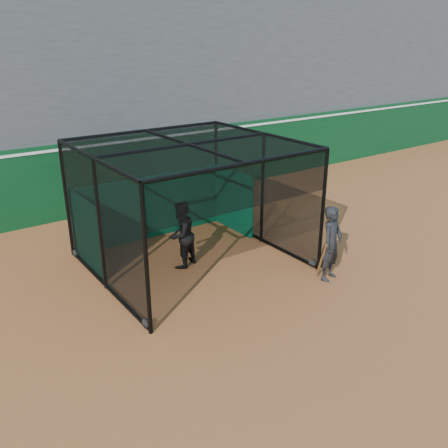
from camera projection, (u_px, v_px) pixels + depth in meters
ground at (268, 313)px, 10.41m from camera, size 120.00×120.00×0.00m
outfield_wall at (109, 173)px, 16.37m from camera, size 50.00×0.50×2.50m
grandstand at (62, 71)px, 18.06m from camera, size 50.00×7.85×8.95m
batting_cage at (190, 206)px, 12.19m from camera, size 4.95×4.73×3.19m
batter at (181, 235)px, 12.23m from camera, size 1.06×0.95×1.79m
on_deck_player at (331, 244)px, 11.56m from camera, size 0.79×0.63×1.90m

